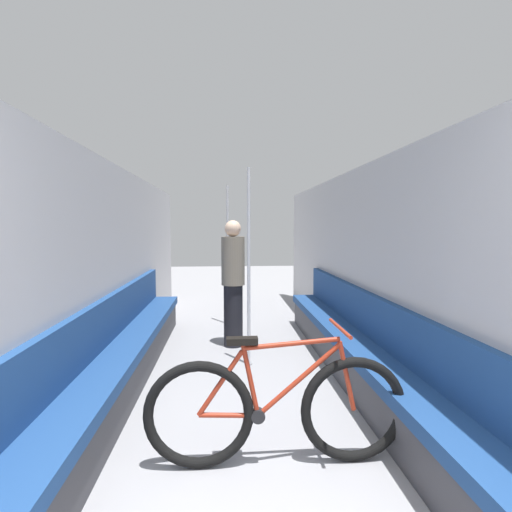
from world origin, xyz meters
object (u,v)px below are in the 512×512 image
bicycle (277,410)px  grab_pole_near (228,257)px  bench_seat_row_right (362,357)px  bench_seat_row_left (118,363)px  grab_pole_far (249,270)px  passenger_standing (233,282)px

bicycle → grab_pole_near: bearing=97.3°
bicycle → bench_seat_row_right: bearing=53.2°
bench_seat_row_left → bicycle: (1.32, -1.18, 0.07)m
bench_seat_row_left → grab_pole_far: grab_pole_far is taller
grab_pole_near → passenger_standing: 1.20m
bench_seat_row_left → grab_pole_far: size_ratio=2.40×
grab_pole_near → grab_pole_far: (0.22, -1.89, 0.00)m
bench_seat_row_right → grab_pole_near: grab_pole_near is taller
bench_seat_row_right → grab_pole_far: grab_pole_far is taller
grab_pole_far → grab_pole_near: bearing=96.7°
bench_seat_row_left → passenger_standing: passenger_standing is taller
grab_pole_near → grab_pole_far: 1.91m
bench_seat_row_right → bicycle: 1.54m
bench_seat_row_right → passenger_standing: bearing=130.0°
bench_seat_row_right → grab_pole_near: (-1.28, 2.63, 0.77)m
bench_seat_row_left → bench_seat_row_right: size_ratio=1.00×
bench_seat_row_right → bicycle: (-0.98, -1.18, 0.07)m
bench_seat_row_left → bicycle: bicycle is taller
bicycle → passenger_standing: 2.69m
bicycle → grab_pole_near: size_ratio=0.78×
bicycle → grab_pole_far: 2.04m
grab_pole_near → passenger_standing: bearing=-87.0°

